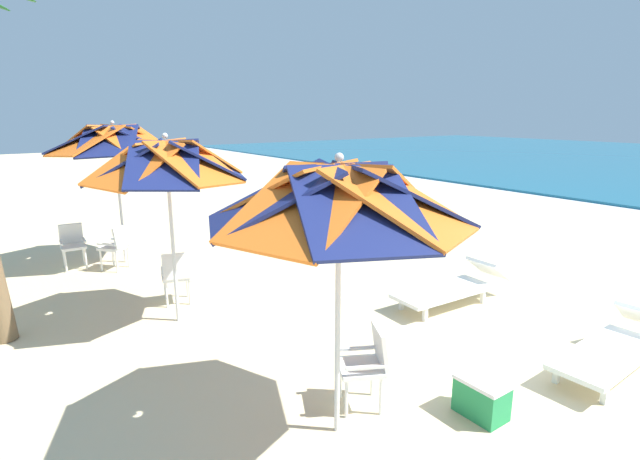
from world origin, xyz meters
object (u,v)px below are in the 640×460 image
Objects in this scene: plastic_chair_3 at (73,243)px; sun_lounger_1 at (453,287)px; plastic_chair_0 at (367,362)px; sun_lounger_0 at (615,347)px; beach_umbrella_2 at (114,141)px; plastic_chair_2 at (116,245)px; beach_umbrella_1 at (167,163)px; plastic_chair_1 at (176,274)px; cooler_box at (482,397)px; beach_umbrella_0 at (339,198)px.

sun_lounger_1 is (5.56, 4.58, -0.22)m from plastic_chair_3.
plastic_chair_0 is 3.11m from sun_lounger_0.
beach_umbrella_2 is 3.27× the size of plastic_chair_2.
beach_umbrella_1 is 3.14× the size of plastic_chair_1.
cooler_box is (7.47, 1.57, -2.25)m from beach_umbrella_2.
beach_umbrella_2 reaches higher than sun_lounger_1.
beach_umbrella_0 is at bearing 1.88° from plastic_chair_1.
beach_umbrella_0 is at bearing -116.11° from cooler_box.
plastic_chair_1 is 1.73× the size of cooler_box.
plastic_chair_3 reaches higher than sun_lounger_1.
plastic_chair_0 is at bearing 9.27° from plastic_chair_1.
sun_lounger_0 is at bearing -1.20° from sun_lounger_1.
beach_umbrella_1 is at bearing -173.90° from beach_umbrella_0.
plastic_chair_0 is at bearing 106.71° from beach_umbrella_0.
plastic_chair_0 is at bearing 6.33° from beach_umbrella_2.
plastic_chair_2 is (-3.03, -0.11, -1.82)m from beach_umbrella_1.
cooler_box is at bearing 22.78° from beach_umbrella_1.
cooler_box is at bearing 17.88° from plastic_chair_3.
sun_lounger_0 is (8.01, 4.53, -0.22)m from plastic_chair_3.
sun_lounger_1 reaches higher than cooler_box.
sun_lounger_1 is at bearing 63.31° from beach_umbrella_1.
beach_umbrella_1 reaches higher than sun_lounger_1.
plastic_chair_0 is 1.19m from cooler_box.
sun_lounger_1 is (-1.46, 3.44, -1.99)m from beach_umbrella_0.
sun_lounger_1 is (1.91, 3.80, -2.03)m from beach_umbrella_1.
beach_umbrella_1 reaches higher than cooler_box.
beach_umbrella_1 is (-3.22, -0.86, 1.82)m from plastic_chair_0.
plastic_chair_0 is 6.33m from plastic_chair_2.
plastic_chair_2 is at bearing -175.77° from beach_umbrella_0.
plastic_chair_3 is 0.40× the size of sun_lounger_1.
plastic_chair_0 reaches higher than cooler_box.
plastic_chair_0 reaches higher than sun_lounger_0.
plastic_chair_2 is 0.40× the size of sun_lounger_1.
plastic_chair_3 is (-3.65, -0.79, -1.82)m from beach_umbrella_1.
beach_umbrella_1 is 6.10m from sun_lounger_0.
plastic_chair_1 is at bearing -162.62° from cooler_box.
plastic_chair_2 reaches higher than sun_lounger_0.
plastic_chair_1 is 0.40× the size of sun_lounger_1.
sun_lounger_0 is (0.99, 3.39, -1.99)m from beach_umbrella_0.
sun_lounger_1 is at bearing 178.80° from sun_lounger_0.
plastic_chair_1 is at bearing 160.34° from beach_umbrella_1.
plastic_chair_1 is 1.00× the size of plastic_chair_2.
plastic_chair_2 and plastic_chair_3 have the same top height.
sun_lounger_1 is 4.34× the size of cooler_box.
sun_lounger_0 and sun_lounger_1 have the same top height.
beach_umbrella_2 is at bearing 150.20° from plastic_chair_2.
beach_umbrella_2 is 8.88m from sun_lounger_0.
plastic_chair_0 is 1.73× the size of cooler_box.
beach_umbrella_2 reaches higher than beach_umbrella_1.
beach_umbrella_0 is 3.06× the size of plastic_chair_0.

